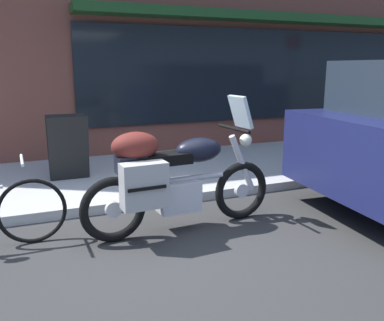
% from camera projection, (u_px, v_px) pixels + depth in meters
% --- Properties ---
extents(ground_plane, '(80.00, 80.00, 0.00)m').
position_uv_depth(ground_plane, '(161.00, 247.00, 4.02)').
color(ground_plane, '#2F2F2F').
extents(touring_motorcycle, '(2.16, 0.74, 1.41)m').
position_uv_depth(touring_motorcycle, '(172.00, 176.00, 4.26)').
color(touring_motorcycle, black).
rests_on(touring_motorcycle, ground_plane).
extents(sandwich_board_sign, '(0.55, 0.41, 0.92)m').
position_uv_depth(sandwich_board_sign, '(68.00, 147.00, 5.92)').
color(sandwich_board_sign, black).
rests_on(sandwich_board_sign, sidewalk_curb).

